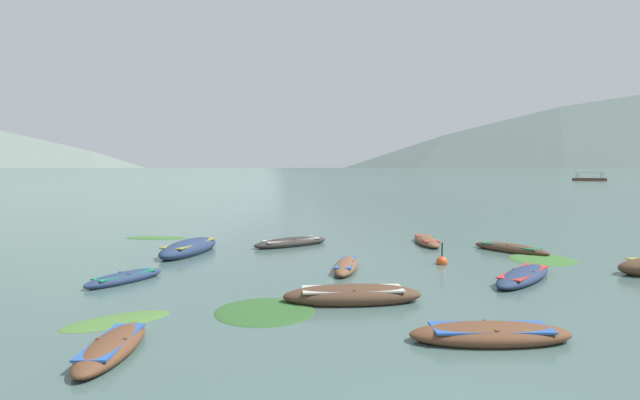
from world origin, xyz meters
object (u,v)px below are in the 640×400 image
at_px(rowboat_0, 491,334).
at_px(rowboat_7, 112,347).
at_px(rowboat_10, 523,276).
at_px(rowboat_12, 189,248).
at_px(rowboat_4, 353,295).
at_px(rowboat_5, 125,278).
at_px(rowboat_1, 427,241).
at_px(rowboat_3, 511,249).
at_px(ferry_0, 589,179).
at_px(rowboat_8, 291,242).
at_px(rowboat_2, 346,266).
at_px(mooring_buoy, 442,262).

height_order(rowboat_0, rowboat_7, rowboat_0).
bearing_deg(rowboat_10, rowboat_12, 159.02).
bearing_deg(rowboat_4, rowboat_12, 132.04).
distance_m(rowboat_5, rowboat_10, 14.10).
bearing_deg(rowboat_1, rowboat_7, -123.62).
bearing_deg(rowboat_10, rowboat_5, -178.29).
height_order(rowboat_1, rowboat_10, rowboat_10).
bearing_deg(rowboat_5, rowboat_12, 82.95).
bearing_deg(rowboat_3, ferry_0, 60.14).
bearing_deg(ferry_0, rowboat_8, -124.17).
xyz_separation_m(rowboat_3, ferry_0, (63.71, 110.98, 0.29)).
distance_m(rowboat_7, rowboat_12, 12.13).
relative_size(rowboat_1, rowboat_7, 1.17).
xyz_separation_m(rowboat_0, rowboat_4, (-3.03, 3.18, 0.04)).
bearing_deg(rowboat_3, rowboat_8, 171.32).
bearing_deg(rowboat_1, rowboat_10, -77.55).
bearing_deg(rowboat_8, rowboat_12, -154.45).
relative_size(rowboat_0, rowboat_5, 1.29).
relative_size(rowboat_7, rowboat_8, 0.76).
xyz_separation_m(rowboat_10, ferry_0, (65.44, 116.71, 0.28)).
distance_m(rowboat_2, rowboat_8, 6.24).
bearing_deg(rowboat_4, rowboat_10, 24.41).
distance_m(rowboat_0, rowboat_7, 8.51).
xyz_separation_m(rowboat_2, rowboat_7, (-5.42, -8.51, -0.01)).
distance_m(rowboat_5, rowboat_7, 6.89).
height_order(rowboat_0, rowboat_10, rowboat_0).
xyz_separation_m(rowboat_7, ferry_0, (77.10, 123.57, 0.30)).
distance_m(rowboat_0, rowboat_12, 15.12).
height_order(rowboat_5, rowboat_10, rowboat_10).
xyz_separation_m(rowboat_3, mooring_buoy, (-3.94, -2.91, -0.05)).
xyz_separation_m(rowboat_0, rowboat_3, (4.91, 11.73, -0.01)).
xyz_separation_m(rowboat_4, mooring_buoy, (4.01, 5.64, -0.10)).
height_order(rowboat_1, rowboat_7, rowboat_1).
distance_m(rowboat_3, rowboat_4, 11.68).
distance_m(rowboat_0, rowboat_3, 12.72).
height_order(rowboat_3, rowboat_12, rowboat_12).
relative_size(rowboat_2, rowboat_5, 1.15).
bearing_deg(rowboat_0, rowboat_1, 84.20).
height_order(rowboat_4, rowboat_8, rowboat_4).
bearing_deg(rowboat_7, rowboat_12, 98.29).
height_order(rowboat_8, rowboat_12, rowboat_12).
bearing_deg(rowboat_0, ferry_0, 60.78).
height_order(rowboat_3, rowboat_7, rowboat_3).
height_order(rowboat_7, mooring_buoy, mooring_buoy).
height_order(rowboat_12, mooring_buoy, mooring_buoy).
bearing_deg(rowboat_1, ferry_0, 58.27).
bearing_deg(rowboat_1, rowboat_0, -95.80).
bearing_deg(rowboat_2, mooring_buoy, 16.09).
height_order(rowboat_0, rowboat_12, rowboat_12).
height_order(rowboat_1, rowboat_2, rowboat_2).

